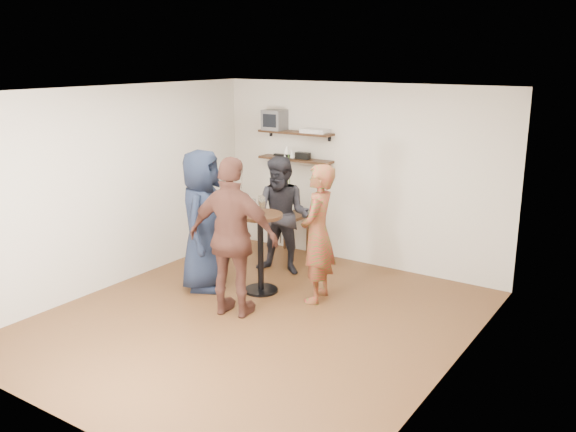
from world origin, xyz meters
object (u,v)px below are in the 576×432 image
object	(u,v)px
crt_monitor	(275,120)
person_dark	(282,216)
person_plaid	(318,234)
person_navy	(202,220)
radio	(303,156)
side_table	(288,221)
drinks_table	(261,242)
dvd_deck	(315,131)
person_brown	(233,238)

from	to	relation	value
crt_monitor	person_dark	xyz separation A→B (m)	(0.72, -0.88, -1.20)
person_plaid	person_dark	distance (m)	1.08
person_dark	person_navy	xyz separation A→B (m)	(-0.53, -1.04, 0.09)
radio	side_table	xyz separation A→B (m)	(-0.14, -0.17, -0.98)
side_table	person_navy	bearing A→B (deg)	-95.26
drinks_table	person_plaid	size ratio (longest dim) A/B	0.61
side_table	person_dark	world-z (taller)	person_dark
person_dark	dvd_deck	bearing A→B (deg)	78.21
crt_monitor	person_brown	distance (m)	2.81
radio	person_dark	world-z (taller)	person_dark
crt_monitor	radio	bearing A→B (deg)	0.00
drinks_table	person_navy	distance (m)	0.80
dvd_deck	side_table	bearing A→B (deg)	-153.68
radio	person_plaid	world-z (taller)	person_plaid
person_dark	drinks_table	bearing A→B (deg)	-90.00
radio	person_navy	size ratio (longest dim) A/B	0.12
person_plaid	person_brown	distance (m)	1.08
person_dark	person_navy	bearing A→B (deg)	-129.75
drinks_table	person_dark	xyz separation A→B (m)	(-0.17, 0.74, 0.15)
person_dark	person_brown	bearing A→B (deg)	-90.25
person_dark	person_plaid	bearing A→B (deg)	-45.05
drinks_table	person_brown	size ratio (longest dim) A/B	0.55
side_table	person_dark	xyz separation A→B (m)	(0.37, -0.70, 0.28)
person_brown	person_plaid	bearing A→B (deg)	-134.81
person_dark	person_brown	xyz separation A→B (m)	(0.33, -1.49, 0.12)
radio	person_dark	size ratio (longest dim) A/B	0.13
person_plaid	drinks_table	bearing A→B (deg)	-90.00
side_table	person_brown	xyz separation A→B (m)	(0.70, -2.19, 0.40)
crt_monitor	dvd_deck	world-z (taller)	crt_monitor
dvd_deck	radio	size ratio (longest dim) A/B	1.82
person_navy	crt_monitor	bearing A→B (deg)	-17.58
drinks_table	person_plaid	world-z (taller)	person_plaid
dvd_deck	person_dark	size ratio (longest dim) A/B	0.24
radio	person_brown	bearing A→B (deg)	-76.70
side_table	drinks_table	world-z (taller)	drinks_table
radio	person_navy	bearing A→B (deg)	-98.93
drinks_table	person_brown	xyz separation A→B (m)	(0.16, -0.74, 0.27)
radio	crt_monitor	bearing A→B (deg)	180.00
radio	drinks_table	xyz separation A→B (m)	(0.40, -1.62, -0.85)
crt_monitor	dvd_deck	xyz separation A→B (m)	(0.71, 0.00, -0.12)
crt_monitor	person_dark	world-z (taller)	crt_monitor
person_brown	drinks_table	bearing A→B (deg)	-90.00
dvd_deck	person_navy	xyz separation A→B (m)	(-0.51, -1.92, -0.98)
crt_monitor	drinks_table	bearing A→B (deg)	-61.18
dvd_deck	radio	world-z (taller)	dvd_deck
dvd_deck	side_table	xyz separation A→B (m)	(-0.35, -0.17, -1.36)
crt_monitor	person_navy	bearing A→B (deg)	-84.26
dvd_deck	person_brown	bearing A→B (deg)	-81.65
person_plaid	person_navy	xyz separation A→B (m)	(-1.44, -0.47, 0.06)
drinks_table	person_navy	bearing A→B (deg)	-156.69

